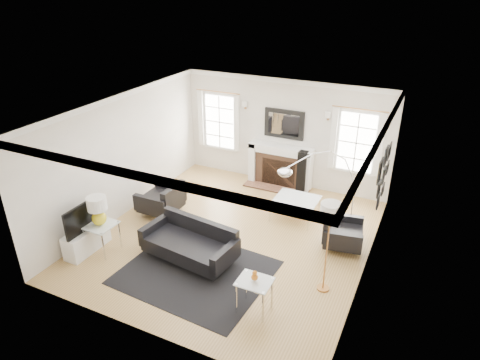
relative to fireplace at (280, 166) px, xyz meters
The scene contains 25 objects.
floor 2.84m from the fireplace, 90.00° to the right, with size 6.00×6.00×0.00m, color #9C7441.
back_wall 0.88m from the fireplace, 90.00° to the left, with size 5.50×0.04×2.80m, color silver.
front_wall 5.85m from the fireplace, 90.00° to the right, with size 5.50×0.04×2.80m, color silver.
left_wall 4.01m from the fireplace, 134.58° to the right, with size 0.04×6.00×2.80m, color silver.
right_wall 4.01m from the fireplace, 45.42° to the right, with size 0.04×6.00×2.80m, color silver.
ceiling 3.59m from the fireplace, 90.00° to the right, with size 5.50×6.00×0.02m, color white.
crown_molding 3.55m from the fireplace, 90.00° to the right, with size 5.50×6.00×0.12m, color white.
fireplace is the anchor object (origin of this frame).
mantel_mirror 1.12m from the fireplace, 90.00° to the left, with size 1.05×0.07×0.75m.
window_left 2.07m from the fireplace, behind, with size 1.24×0.15×1.62m.
window_right 2.07m from the fireplace, ahead, with size 1.24×0.15×1.62m.
gallery_wall 3.26m from the fireplace, 28.83° to the right, with size 0.04×1.73×1.29m.
tv_unit 5.12m from the fireplace, 118.55° to the right, with size 0.35×1.00×1.09m.
area_rug 4.21m from the fireplace, 91.21° to the right, with size 2.65×2.21×0.01m, color black.
sofa 3.82m from the fireplace, 96.17° to the right, with size 1.96×1.08×0.61m.
armchair_left 3.22m from the fireplace, 126.21° to the right, with size 0.86×0.95×0.64m.
armchair_right 3.05m from the fireplace, 45.22° to the right, with size 0.91×0.98×0.58m.
coffee_table 1.69m from the fireplace, 56.97° to the right, with size 0.98×0.98×0.43m.
side_table_left 4.86m from the fireplace, 116.18° to the right, with size 0.56×0.56×0.62m.
nesting_table 4.80m from the fireplace, 74.22° to the right, with size 0.56×0.47×0.61m.
gourd_lamp 4.88m from the fireplace, 116.18° to the right, with size 0.38×0.38×0.61m.
orange_vase 4.80m from the fireplace, 74.22° to the right, with size 0.11×0.11×0.18m.
arc_floor_lamp 2.63m from the fireplace, 51.32° to the right, with size 1.44×1.34×2.04m.
stick_floor_lamp 4.32m from the fireplace, 58.51° to the right, with size 0.35×0.35×1.75m.
speaker_tower 0.67m from the fireplace, 12.17° to the right, with size 0.22×0.22×1.12m, color black.
Camera 1 is at (3.47, -6.90, 5.09)m, focal length 32.00 mm.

